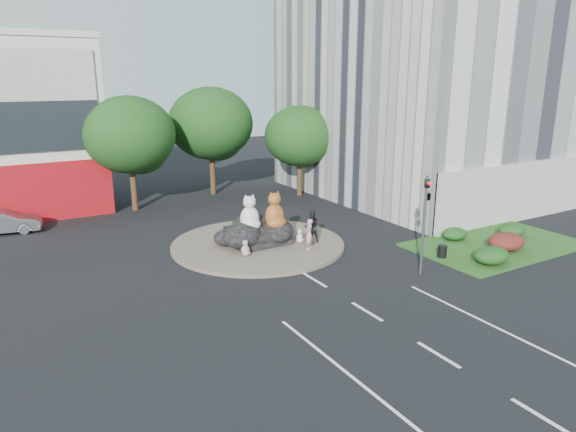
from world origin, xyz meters
name	(u,v)px	position (x,y,z in m)	size (l,w,h in m)	color
ground	(367,312)	(0.00, 0.00, 0.00)	(120.00, 120.00, 0.00)	black
roundabout_island	(258,244)	(0.00, 10.00, 0.10)	(10.00, 10.00, 0.20)	brown
rock_plinth	(258,235)	(0.00, 10.00, 0.65)	(3.20, 2.60, 0.90)	black
grass_verge	(496,245)	(12.00, 3.00, 0.06)	(10.00, 6.00, 0.12)	#214918
tree_left	(131,138)	(-3.93, 22.06, 5.25)	(6.46, 6.46, 8.27)	#382314
tree_mid	(211,127)	(3.07, 24.06, 5.56)	(6.84, 6.84, 8.76)	#382314
tree_right	(300,139)	(9.07, 20.06, 4.63)	(5.70, 5.70, 7.30)	#382314
hedge_near_green	(491,255)	(9.00, 1.00, 0.57)	(2.00, 1.60, 0.90)	#113813
hedge_red	(506,242)	(11.50, 2.00, 0.61)	(2.20, 1.76, 0.99)	#461312
hedge_mid_green	(512,230)	(14.00, 3.50, 0.53)	(1.80, 1.44, 0.81)	#113813
hedge_back_green	(455,234)	(10.50, 4.80, 0.48)	(1.60, 1.28, 0.72)	#113813
traffic_light	(427,203)	(5.10, 2.00, 3.62)	(0.44, 1.24, 5.00)	#595B60
street_lamp	(447,156)	(12.82, 8.00, 4.55)	(2.34, 0.22, 8.06)	#595B60
cat_white	(250,212)	(-0.58, 9.85, 2.15)	(1.25, 1.09, 2.09)	beige
cat_tabby	(275,210)	(0.81, 9.46, 2.19)	(1.31, 1.14, 2.19)	#A45422
kitten_calico	(245,247)	(-1.57, 8.41, 0.65)	(0.54, 0.47, 0.90)	white
kitten_white	(300,235)	(2.11, 8.82, 0.62)	(0.51, 0.44, 0.85)	beige
pedestrian_pink	(309,234)	(1.95, 7.57, 1.07)	(0.63, 0.41, 1.73)	pink
pedestrian_dark	(311,227)	(2.72, 8.50, 1.15)	(0.92, 0.72, 1.89)	black
parked_car	(2,222)	(-12.67, 20.28, 0.74)	(1.56, 4.47, 1.47)	#95979C
litter_bin	(442,251)	(7.53, 2.98, 0.45)	(0.49, 0.49, 0.66)	black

